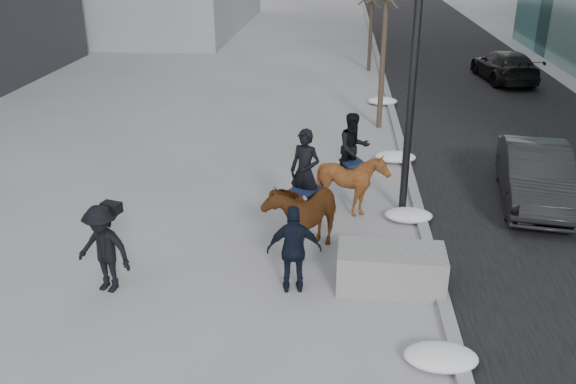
# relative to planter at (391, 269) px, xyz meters

# --- Properties ---
(ground) EXTENTS (120.00, 120.00, 0.00)m
(ground) POSITION_rel_planter_xyz_m (-2.05, -0.20, -0.41)
(ground) COLOR gray
(ground) RESTS_ON ground
(road) EXTENTS (8.00, 90.00, 0.01)m
(road) POSITION_rel_planter_xyz_m (4.95, 9.80, -0.40)
(road) COLOR black
(road) RESTS_ON ground
(curb) EXTENTS (0.25, 90.00, 0.12)m
(curb) POSITION_rel_planter_xyz_m (0.95, 9.80, -0.35)
(curb) COLOR gray
(curb) RESTS_ON ground
(planter) EXTENTS (2.06, 1.08, 0.81)m
(planter) POSITION_rel_planter_xyz_m (0.00, 0.00, 0.00)
(planter) COLOR gray
(planter) RESTS_ON ground
(car_near) EXTENTS (2.16, 4.58, 1.45)m
(car_near) POSITION_rel_planter_xyz_m (3.88, 4.39, 0.32)
(car_near) COLOR black
(car_near) RESTS_ON ground
(car_far) EXTENTS (2.45, 4.95, 1.38)m
(car_far) POSITION_rel_planter_xyz_m (6.41, 18.24, 0.29)
(car_far) COLOR black
(car_far) RESTS_ON ground
(tree_near) EXTENTS (1.20, 1.20, 5.61)m
(tree_near) POSITION_rel_planter_xyz_m (0.35, 10.53, 2.40)
(tree_near) COLOR #3A3122
(tree_near) RESTS_ON ground
(tree_far) EXTENTS (1.20, 1.20, 4.33)m
(tree_far) POSITION_rel_planter_xyz_m (0.35, 20.03, 1.76)
(tree_far) COLOR #33291E
(tree_far) RESTS_ON ground
(mounted_left) EXTENTS (1.71, 2.26, 2.65)m
(mounted_left) POSITION_rel_planter_xyz_m (-1.74, 1.39, 0.58)
(mounted_left) COLOR #4A280E
(mounted_left) RESTS_ON ground
(mounted_right) EXTENTS (1.80, 1.88, 2.48)m
(mounted_right) POSITION_rel_planter_xyz_m (-0.71, 3.32, 0.59)
(mounted_right) COLOR #49190E
(mounted_right) RESTS_ON ground
(feeder) EXTENTS (1.07, 0.91, 1.75)m
(feeder) POSITION_rel_planter_xyz_m (-1.83, -0.26, 0.47)
(feeder) COLOR black
(feeder) RESTS_ON ground
(camera_crew) EXTENTS (1.27, 0.95, 1.75)m
(camera_crew) POSITION_rel_planter_xyz_m (-5.38, -0.53, 0.48)
(camera_crew) COLOR black
(camera_crew) RESTS_ON ground
(snow_piles) EXTENTS (1.21, 16.56, 0.31)m
(snow_piles) POSITION_rel_planter_xyz_m (0.65, 5.43, -0.26)
(snow_piles) COLOR silver
(snow_piles) RESTS_ON ground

